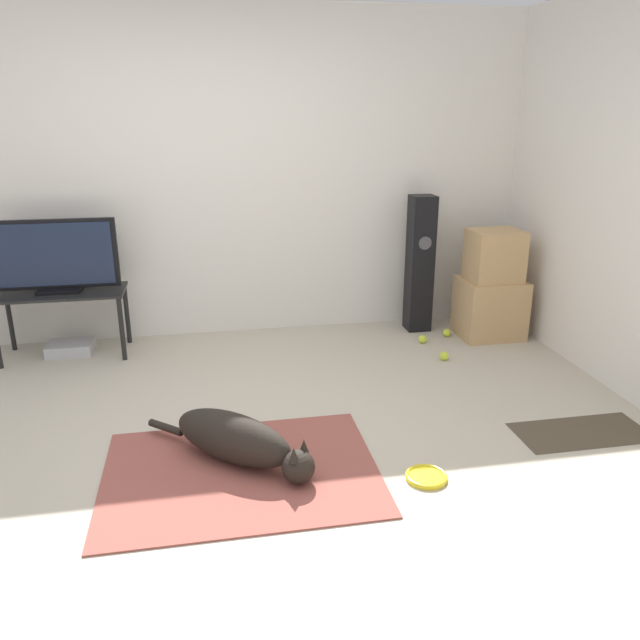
# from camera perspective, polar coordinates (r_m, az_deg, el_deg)

# --- Properties ---
(ground_plane) EXTENTS (12.00, 12.00, 0.00)m
(ground_plane) POSITION_cam_1_polar(r_m,az_deg,el_deg) (3.46, -8.39, -12.58)
(ground_plane) COLOR #BCB29E
(wall_back) EXTENTS (8.00, 0.06, 2.55)m
(wall_back) POSITION_cam_1_polar(r_m,az_deg,el_deg) (5.09, -10.25, 12.69)
(wall_back) COLOR silver
(wall_back) RESTS_ON ground_plane
(area_rug) EXTENTS (1.41, 1.05, 0.01)m
(area_rug) POSITION_cam_1_polar(r_m,az_deg,el_deg) (3.35, -7.21, -13.63)
(area_rug) COLOR #934C42
(area_rug) RESTS_ON ground_plane
(dog) EXTENTS (0.86, 0.77, 0.27)m
(dog) POSITION_cam_1_polar(r_m,az_deg,el_deg) (3.36, -7.46, -10.83)
(dog) COLOR black
(dog) RESTS_ON area_rug
(frisbee) EXTENTS (0.21, 0.21, 0.03)m
(frisbee) POSITION_cam_1_polar(r_m,az_deg,el_deg) (3.32, 9.70, -13.93)
(frisbee) COLOR yellow
(frisbee) RESTS_ON ground_plane
(cardboard_box_lower) EXTENTS (0.50, 0.42, 0.48)m
(cardboard_box_lower) POSITION_cam_1_polar(r_m,az_deg,el_deg) (5.30, 15.25, 1.08)
(cardboard_box_lower) COLOR tan
(cardboard_box_lower) RESTS_ON ground_plane
(cardboard_box_upper) EXTENTS (0.40, 0.34, 0.41)m
(cardboard_box_upper) POSITION_cam_1_polar(r_m,az_deg,el_deg) (5.17, 15.66, 5.69)
(cardboard_box_upper) COLOR tan
(cardboard_box_upper) RESTS_ON cardboard_box_lower
(floor_speaker) EXTENTS (0.19, 0.20, 1.13)m
(floor_speaker) POSITION_cam_1_polar(r_m,az_deg,el_deg) (5.25, 9.11, 5.06)
(floor_speaker) COLOR black
(floor_speaker) RESTS_ON ground_plane
(tv_stand) EXTENTS (0.93, 0.43, 0.50)m
(tv_stand) POSITION_cam_1_polar(r_m,az_deg,el_deg) (5.03, -22.56, 1.66)
(tv_stand) COLOR black
(tv_stand) RESTS_ON ground_plane
(tv) EXTENTS (0.88, 0.20, 0.54)m
(tv) POSITION_cam_1_polar(r_m,az_deg,el_deg) (4.95, -23.04, 5.34)
(tv) COLOR black
(tv) RESTS_ON tv_stand
(tennis_ball_by_boxes) EXTENTS (0.07, 0.07, 0.07)m
(tennis_ball_by_boxes) POSITION_cam_1_polar(r_m,az_deg,el_deg) (5.25, 11.51, -1.15)
(tennis_ball_by_boxes) COLOR #C6E033
(tennis_ball_by_boxes) RESTS_ON ground_plane
(tennis_ball_near_speaker) EXTENTS (0.07, 0.07, 0.07)m
(tennis_ball_near_speaker) POSITION_cam_1_polar(r_m,az_deg,el_deg) (4.76, 11.28, -3.25)
(tennis_ball_near_speaker) COLOR #C6E033
(tennis_ball_near_speaker) RESTS_ON ground_plane
(tennis_ball_loose_on_carpet) EXTENTS (0.07, 0.07, 0.07)m
(tennis_ball_loose_on_carpet) POSITION_cam_1_polar(r_m,az_deg,el_deg) (5.08, 9.37, -1.73)
(tennis_ball_loose_on_carpet) COLOR #C6E033
(tennis_ball_loose_on_carpet) RESTS_ON ground_plane
(game_console) EXTENTS (0.33, 0.25, 0.09)m
(game_console) POSITION_cam_1_polar(r_m,az_deg,el_deg) (5.17, -21.87, -2.38)
(game_console) COLOR #B7B7BC
(game_console) RESTS_ON ground_plane
(door_mat) EXTENTS (0.78, 0.36, 0.01)m
(door_mat) POSITION_cam_1_polar(r_m,az_deg,el_deg) (3.99, 22.81, -9.43)
(door_mat) COLOR #4C4233
(door_mat) RESTS_ON ground_plane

